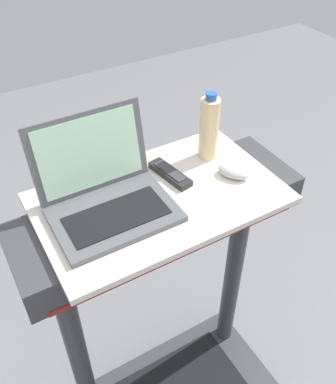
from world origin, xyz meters
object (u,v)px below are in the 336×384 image
at_px(computer_mouse, 234,172).
at_px(tv_remote, 170,174).
at_px(water_bottle, 209,128).
at_px(laptop, 106,194).

xyz_separation_m(computer_mouse, tv_remote, (-0.17, 0.10, -0.01)).
relative_size(water_bottle, tv_remote, 1.38).
xyz_separation_m(water_bottle, tv_remote, (-0.16, -0.03, -0.10)).
distance_m(water_bottle, tv_remote, 0.19).
bearing_deg(tv_remote, laptop, -171.89).
distance_m(laptop, computer_mouse, 0.40).
distance_m(laptop, tv_remote, 0.23).
height_order(water_bottle, tv_remote, water_bottle).
bearing_deg(tv_remote, water_bottle, 11.32).
xyz_separation_m(laptop, computer_mouse, (0.39, -0.06, -0.03)).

